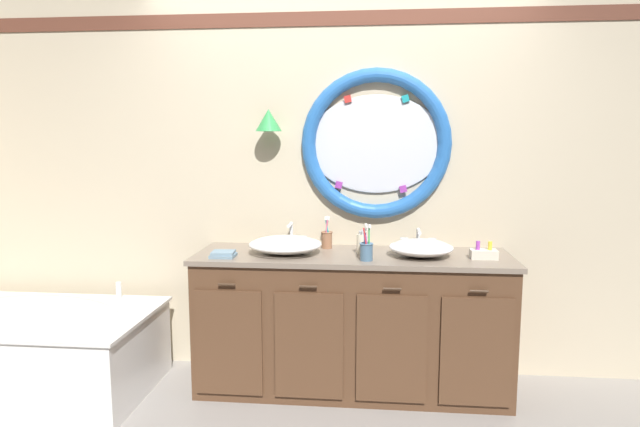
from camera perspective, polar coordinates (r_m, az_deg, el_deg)
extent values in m
plane|color=gray|center=(3.44, 1.11, -19.26)|extent=(14.00, 14.00, 0.00)
cube|color=beige|center=(3.66, 1.90, 3.62)|extent=(6.40, 0.08, 2.60)
cube|color=brown|center=(3.69, 1.93, 19.58)|extent=(6.27, 0.01, 0.09)
ellipsoid|color=silver|center=(3.59, 5.81, 7.17)|extent=(0.88, 0.02, 0.63)
torus|color=#2866B7|center=(3.59, 5.81, 7.17)|extent=(0.97, 0.09, 0.97)
cube|color=teal|center=(3.61, 12.78, 6.45)|extent=(0.05, 0.01, 0.05)
cube|color=teal|center=(3.59, 8.85, 11.70)|extent=(0.05, 0.01, 0.05)
cube|color=red|center=(3.59, 2.89, 11.77)|extent=(0.05, 0.01, 0.05)
cube|color=#2866B7|center=(3.61, -1.22, 7.28)|extent=(0.05, 0.01, 0.05)
cube|color=purple|center=(3.60, 1.96, 2.98)|extent=(0.05, 0.01, 0.05)
cube|color=purple|center=(3.60, 8.62, 2.53)|extent=(0.05, 0.01, 0.05)
cylinder|color=#4C3823|center=(3.63, -5.21, 9.90)|extent=(0.02, 0.09, 0.02)
cone|color=green|center=(3.58, -5.35, 9.61)|extent=(0.17, 0.17, 0.14)
cube|color=brown|center=(3.52, 3.33, -11.32)|extent=(1.90, 0.57, 0.83)
cube|color=gray|center=(3.40, 3.39, -4.44)|extent=(1.93, 0.61, 0.03)
cube|color=gray|center=(3.69, 3.55, -4.67)|extent=(1.90, 0.02, 0.11)
cube|color=brown|center=(3.36, -9.45, -13.11)|extent=(0.40, 0.02, 0.63)
cylinder|color=#422D1E|center=(3.24, -9.64, -7.26)|extent=(0.10, 0.01, 0.01)
cube|color=brown|center=(3.27, -1.17, -13.58)|extent=(0.40, 0.02, 0.63)
cylinder|color=#422D1E|center=(3.15, -1.21, -7.59)|extent=(0.10, 0.01, 0.01)
cube|color=brown|center=(3.25, 7.40, -13.78)|extent=(0.40, 0.02, 0.63)
cylinder|color=#422D1E|center=(3.13, 7.52, -7.75)|extent=(0.10, 0.01, 0.01)
cube|color=brown|center=(3.30, 15.89, -13.68)|extent=(0.40, 0.02, 0.63)
cylinder|color=#422D1E|center=(3.18, 16.17, -7.74)|extent=(0.10, 0.01, 0.01)
cube|color=white|center=(3.93, -27.65, -12.67)|extent=(1.44, 0.86, 0.50)
ellipsoid|color=white|center=(3.87, -27.85, -9.87)|extent=(1.18, 0.67, 0.28)
cube|color=white|center=(3.86, -27.88, -9.30)|extent=(1.47, 0.89, 0.02)
cylinder|color=silver|center=(3.95, -20.15, -7.48)|extent=(0.04, 0.04, 0.11)
cylinder|color=silver|center=(3.87, -27.85, -9.87)|extent=(0.04, 0.04, 0.01)
ellipsoid|color=white|center=(3.40, -3.61, -3.25)|extent=(0.43, 0.33, 0.11)
torus|color=white|center=(3.40, -3.61, -3.20)|extent=(0.45, 0.45, 0.02)
cylinder|color=silver|center=(3.40, -3.61, -3.20)|extent=(0.03, 0.03, 0.01)
ellipsoid|color=white|center=(3.37, 10.43, -3.52)|extent=(0.36, 0.31, 0.10)
torus|color=white|center=(3.37, 10.43, -3.48)|extent=(0.38, 0.38, 0.02)
cylinder|color=silver|center=(3.37, 10.43, -3.48)|extent=(0.03, 0.03, 0.01)
cylinder|color=silver|center=(3.64, -3.00, -3.22)|extent=(0.05, 0.05, 0.02)
cylinder|color=silver|center=(3.63, -3.00, -2.06)|extent=(0.02, 0.02, 0.13)
sphere|color=silver|center=(3.62, -3.01, -1.05)|extent=(0.03, 0.03, 0.03)
cylinder|color=silver|center=(3.56, -3.14, -1.18)|extent=(0.02, 0.11, 0.02)
cylinder|color=silver|center=(3.65, -4.20, -2.88)|extent=(0.04, 0.04, 0.06)
cylinder|color=silver|center=(3.63, -1.78, -2.93)|extent=(0.04, 0.04, 0.06)
cube|color=silver|center=(3.64, -4.21, -2.36)|extent=(0.05, 0.01, 0.01)
cube|color=silver|center=(3.62, -1.79, -2.41)|extent=(0.05, 0.01, 0.01)
cylinder|color=silver|center=(3.61, 10.11, -3.42)|extent=(0.05, 0.05, 0.02)
cylinder|color=silver|center=(3.60, 10.13, -2.47)|extent=(0.02, 0.02, 0.10)
sphere|color=silver|center=(3.59, 10.15, -1.68)|extent=(0.03, 0.03, 0.03)
cylinder|color=silver|center=(3.53, 10.23, -1.85)|extent=(0.02, 0.13, 0.02)
cylinder|color=silver|center=(3.60, 8.71, -3.10)|extent=(0.04, 0.04, 0.06)
cylinder|color=silver|center=(3.62, 11.51, -3.12)|extent=(0.04, 0.04, 0.06)
cube|color=silver|center=(3.60, 8.72, -2.56)|extent=(0.05, 0.01, 0.01)
cube|color=silver|center=(3.61, 11.53, -2.59)|extent=(0.05, 0.01, 0.01)
cylinder|color=#996647|center=(3.56, 0.72, -2.79)|extent=(0.07, 0.07, 0.10)
torus|color=#996647|center=(3.55, 0.72, -1.96)|extent=(0.08, 0.08, 0.01)
cylinder|color=#19ADB2|center=(3.55, 0.86, -2.06)|extent=(0.04, 0.01, 0.17)
cube|color=white|center=(3.53, 0.86, -0.52)|extent=(0.02, 0.02, 0.02)
cylinder|color=#E0383D|center=(3.56, 0.68, -2.01)|extent=(0.02, 0.04, 0.17)
cube|color=white|center=(3.54, 0.68, -0.45)|extent=(0.02, 0.02, 0.03)
cylinder|color=pink|center=(3.54, 0.65, -2.06)|extent=(0.02, 0.02, 0.18)
cube|color=white|center=(3.52, 0.65, -0.48)|extent=(0.02, 0.02, 0.02)
cylinder|color=slate|center=(3.21, 4.83, -4.01)|extent=(0.07, 0.07, 0.10)
torus|color=slate|center=(3.20, 4.84, -3.14)|extent=(0.08, 0.08, 0.01)
cylinder|color=green|center=(3.20, 5.11, -3.10)|extent=(0.01, 0.03, 0.18)
cube|color=white|center=(3.18, 5.13, -1.32)|extent=(0.02, 0.02, 0.02)
cylinder|color=purple|center=(3.21, 4.86, -3.17)|extent=(0.03, 0.02, 0.17)
cube|color=white|center=(3.20, 4.88, -1.51)|extent=(0.02, 0.02, 0.02)
cylinder|color=blue|center=(3.21, 4.68, -3.31)|extent=(0.02, 0.03, 0.15)
cube|color=white|center=(3.19, 4.70, -1.77)|extent=(0.02, 0.02, 0.03)
cylinder|color=#E0383D|center=(3.18, 4.78, -3.11)|extent=(0.04, 0.03, 0.18)
cube|color=white|center=(3.16, 4.80, -1.26)|extent=(0.02, 0.02, 0.03)
cylinder|color=#EFE5C6|center=(3.39, 4.38, -3.19)|extent=(0.07, 0.07, 0.12)
cylinder|color=silver|center=(3.37, 4.39, -2.00)|extent=(0.04, 0.04, 0.02)
cylinder|color=silver|center=(3.35, 4.38, -1.82)|extent=(0.01, 0.04, 0.01)
cube|color=#7593A8|center=(3.35, -10.00, -4.31)|extent=(0.14, 0.13, 0.02)
cube|color=#7593A8|center=(3.35, -10.01, -4.02)|extent=(0.14, 0.13, 0.02)
cube|color=beige|center=(3.40, 16.60, -4.06)|extent=(0.16, 0.10, 0.05)
cylinder|color=purple|center=(3.38, 16.06, -3.19)|extent=(0.02, 0.02, 0.05)
cylinder|color=yellow|center=(3.39, 17.22, -3.20)|extent=(0.02, 0.02, 0.05)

